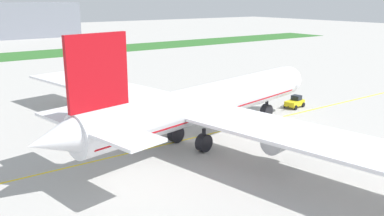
% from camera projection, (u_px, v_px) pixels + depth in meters
% --- Properties ---
extents(ground_plane, '(600.00, 600.00, 0.00)m').
position_uv_depth(ground_plane, '(190.00, 139.00, 60.62)').
color(ground_plane, '#ADAAA5').
rests_on(ground_plane, ground).
extents(apron_taxi_line, '(280.00, 0.36, 0.01)m').
position_uv_depth(apron_taxi_line, '(189.00, 139.00, 60.75)').
color(apron_taxi_line, yellow).
rests_on(apron_taxi_line, ground).
extents(grass_median_strip, '(320.00, 24.00, 0.10)m').
position_uv_depth(grass_median_strip, '(15.00, 56.00, 147.03)').
color(grass_median_strip, '#2D6628').
rests_on(grass_median_strip, ground).
extents(airliner_foreground, '(50.94, 81.75, 16.71)m').
position_uv_depth(airliner_foreground, '(202.00, 104.00, 58.01)').
color(airliner_foreground, white).
rests_on(airliner_foreground, ground).
extents(pushback_tug, '(6.00, 3.19, 2.28)m').
position_uv_depth(pushback_tug, '(295.00, 102.00, 77.99)').
color(pushback_tug, yellow).
rests_on(pushback_tug, ground).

